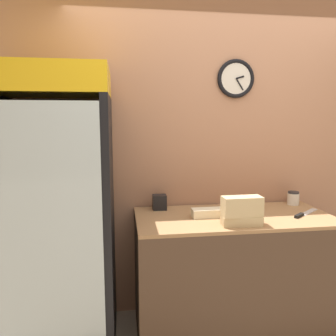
% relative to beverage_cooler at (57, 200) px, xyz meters
% --- Properties ---
extents(wall_back, '(5.20, 0.09, 2.70)m').
position_rel_beverage_cooler_xyz_m(wall_back, '(1.29, 0.36, 0.26)').
color(wall_back, '#AD7A5B').
rests_on(wall_back, ground_plane).
extents(prep_counter, '(1.48, 0.69, 0.93)m').
position_rel_beverage_cooler_xyz_m(prep_counter, '(1.29, -0.04, -0.62)').
color(prep_counter, '#4C3828').
rests_on(prep_counter, ground_plane).
extents(beverage_cooler, '(0.77, 0.71, 1.99)m').
position_rel_beverage_cooler_xyz_m(beverage_cooler, '(0.00, 0.00, 0.00)').
color(beverage_cooler, black).
rests_on(beverage_cooler, ground_plane).
extents(sandwich_stack_bottom, '(0.28, 0.13, 0.07)m').
position_rel_beverage_cooler_xyz_m(sandwich_stack_bottom, '(1.26, -0.27, -0.12)').
color(sandwich_stack_bottom, tan).
rests_on(sandwich_stack_bottom, prep_counter).
extents(sandwich_stack_middle, '(0.27, 0.12, 0.07)m').
position_rel_beverage_cooler_xyz_m(sandwich_stack_middle, '(1.26, -0.27, -0.06)').
color(sandwich_stack_middle, tan).
rests_on(sandwich_stack_middle, sandwich_stack_bottom).
extents(sandwich_stack_top, '(0.27, 0.12, 0.07)m').
position_rel_beverage_cooler_xyz_m(sandwich_stack_top, '(1.26, -0.27, 0.01)').
color(sandwich_stack_top, tan).
rests_on(sandwich_stack_top, sandwich_stack_middle).
extents(sandwich_flat_left, '(0.29, 0.10, 0.06)m').
position_rel_beverage_cooler_xyz_m(sandwich_flat_left, '(1.11, -0.05, -0.13)').
color(sandwich_flat_left, beige).
rests_on(sandwich_flat_left, prep_counter).
extents(chefs_knife, '(0.31, 0.25, 0.02)m').
position_rel_beverage_cooler_xyz_m(chefs_knife, '(1.82, -0.10, -0.15)').
color(chefs_knife, silver).
rests_on(chefs_knife, prep_counter).
extents(condiment_jar, '(0.10, 0.10, 0.11)m').
position_rel_beverage_cooler_xyz_m(condiment_jar, '(1.90, 0.21, -0.10)').
color(condiment_jar, silver).
rests_on(condiment_jar, prep_counter).
extents(napkin_dispenser, '(0.11, 0.09, 0.12)m').
position_rel_beverage_cooler_xyz_m(napkin_dispenser, '(0.75, 0.21, -0.10)').
color(napkin_dispenser, black).
rests_on(napkin_dispenser, prep_counter).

